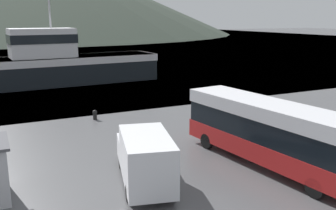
{
  "coord_description": "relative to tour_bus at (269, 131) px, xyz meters",
  "views": [
    {
      "loc": [
        -14.9,
        -7.79,
        7.56
      ],
      "look_at": [
        -4.61,
        13.54,
        2.0
      ],
      "focal_mm": 40.0,
      "sensor_mm": 36.0,
      "label": 1
    }
  ],
  "objects": [
    {
      "name": "mooring_bollard",
      "position": [
        -5.79,
        12.74,
        -1.47
      ],
      "size": [
        0.34,
        0.34,
        0.73
      ],
      "color": "black",
      "rests_on": "ground"
    },
    {
      "name": "delivery_van",
      "position": [
        -6.67,
        0.62,
        -0.55
      ],
      "size": [
        3.41,
        6.21,
        2.51
      ],
      "rotation": [
        0.0,
        0.0,
        -0.24
      ],
      "color": "silver",
      "rests_on": "ground"
    },
    {
      "name": "water_surface",
      "position": [
        2.19,
        133.94,
        -1.87
      ],
      "size": [
        240.0,
        240.0,
        0.0
      ],
      "primitive_type": "plane",
      "color": "slate",
      "rests_on": "ground"
    },
    {
      "name": "tour_bus",
      "position": [
        0.0,
        0.0,
        0.0
      ],
      "size": [
        3.7,
        10.83,
        3.33
      ],
      "rotation": [
        0.0,
        0.0,
        0.12
      ],
      "color": "red",
      "rests_on": "ground"
    },
    {
      "name": "storage_bin",
      "position": [
        4.28,
        1.95,
        -1.24
      ],
      "size": [
        1.11,
        1.07,
        1.24
      ],
      "color": "#287F3D",
      "rests_on": "ground"
    },
    {
      "name": "fishing_boat",
      "position": [
        -5.26,
        29.98,
        0.54
      ],
      "size": [
        22.2,
        6.71,
        10.7
      ],
      "rotation": [
        0.0,
        0.0,
        4.77
      ],
      "color": "black",
      "rests_on": "water_surface"
    }
  ]
}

